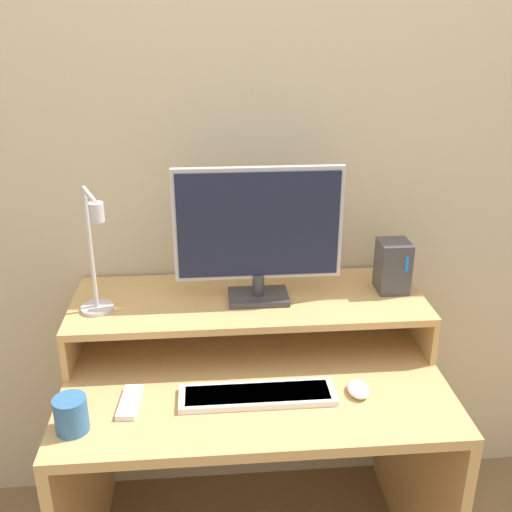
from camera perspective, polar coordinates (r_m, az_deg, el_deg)
wall_back at (r=1.94m, az=-1.23°, el=8.96°), size 6.00×0.05×2.50m
desk at (r=1.91m, az=-0.25°, el=-16.22°), size 1.08×0.72×0.73m
monitor_shelf at (r=1.86m, az=-0.68°, el=-4.59°), size 1.08×0.38×0.15m
monitor at (r=1.75m, az=0.23°, el=2.42°), size 0.50×0.12×0.41m
desk_lamp at (r=1.72m, az=-15.07°, el=-0.59°), size 0.12×0.21×0.38m
router_dock at (r=1.91m, az=12.89°, el=-0.94°), size 0.09×0.10×0.16m
keyboard at (r=1.66m, az=0.05°, el=-13.10°), size 0.42×0.11×0.02m
mouse at (r=1.70m, az=9.71°, el=-12.40°), size 0.06×0.09×0.03m
remote_control at (r=1.67m, az=-11.92°, el=-13.47°), size 0.06×0.14×0.02m
mug at (r=1.60m, az=-17.20°, el=-14.23°), size 0.08×0.08×0.09m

